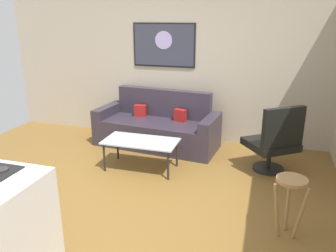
# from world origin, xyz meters

# --- Properties ---
(ground) EXTENTS (6.40, 6.40, 0.04)m
(ground) POSITION_xyz_m (0.00, 0.00, -0.02)
(ground) COLOR brown
(back_wall) EXTENTS (6.40, 0.05, 2.80)m
(back_wall) POSITION_xyz_m (0.00, 2.42, 1.40)
(back_wall) COLOR #B3A892
(back_wall) RESTS_ON ground
(couch) EXTENTS (2.12, 1.01, 0.92)m
(couch) POSITION_xyz_m (-0.19, 1.90, 0.31)
(couch) COLOR #312A37
(couch) RESTS_ON ground
(coffee_table) EXTENTS (1.05, 0.53, 0.43)m
(coffee_table) POSITION_xyz_m (-0.12, 0.93, 0.40)
(coffee_table) COLOR silver
(coffee_table) RESTS_ON ground
(armchair) EXTENTS (0.85, 0.85, 0.99)m
(armchair) POSITION_xyz_m (1.70, 1.35, 0.47)
(armchair) COLOR black
(armchair) RESTS_ON ground
(bar_stool) EXTENTS (0.35, 0.34, 0.63)m
(bar_stool) POSITION_xyz_m (1.84, -0.10, 0.48)
(bar_stool) COLOR #A07849
(bar_stool) RESTS_ON ground
(wall_painting) EXTENTS (1.10, 0.03, 0.74)m
(wall_painting) POSITION_xyz_m (-0.22, 2.38, 1.64)
(wall_painting) COLOR black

